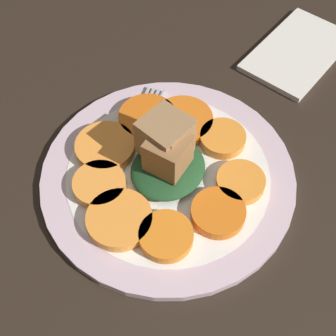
# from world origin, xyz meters

# --- Properties ---
(table_slab) EXTENTS (1.20, 1.20, 0.02)m
(table_slab) POSITION_xyz_m (0.00, 0.00, 0.01)
(table_slab) COLOR black
(table_slab) RESTS_ON ground
(plate) EXTENTS (0.29, 0.29, 0.01)m
(plate) POSITION_xyz_m (0.00, 0.00, 0.03)
(plate) COLOR silver
(plate) RESTS_ON table_slab
(carrot_slice_0) EXTENTS (0.06, 0.06, 0.01)m
(carrot_slice_0) POSITION_xyz_m (0.06, -0.05, 0.04)
(carrot_slice_0) COLOR #F9953A
(carrot_slice_0) RESTS_ON plate
(carrot_slice_1) EXTENTS (0.07, 0.07, 0.01)m
(carrot_slice_1) POSITION_xyz_m (0.08, 0.00, 0.04)
(carrot_slice_1) COLOR orange
(carrot_slice_1) RESTS_ON plate
(carrot_slice_2) EXTENTS (0.06, 0.06, 0.01)m
(carrot_slice_2) POSITION_xyz_m (0.06, 0.05, 0.04)
(carrot_slice_2) COLOR orange
(carrot_slice_2) RESTS_ON plate
(carrot_slice_3) EXTENTS (0.06, 0.06, 0.01)m
(carrot_slice_3) POSITION_xyz_m (0.01, 0.08, 0.04)
(carrot_slice_3) COLOR orange
(carrot_slice_3) RESTS_ON plate
(carrot_slice_4) EXTENTS (0.05, 0.05, 0.01)m
(carrot_slice_4) POSITION_xyz_m (-0.04, 0.07, 0.04)
(carrot_slice_4) COLOR orange
(carrot_slice_4) RESTS_ON plate
(carrot_slice_5) EXTENTS (0.05, 0.05, 0.01)m
(carrot_slice_5) POSITION_xyz_m (-0.08, 0.02, 0.04)
(carrot_slice_5) COLOR orange
(carrot_slice_5) RESTS_ON plate
(carrot_slice_6) EXTENTS (0.07, 0.07, 0.01)m
(carrot_slice_6) POSITION_xyz_m (-0.07, -0.03, 0.04)
(carrot_slice_6) COLOR orange
(carrot_slice_6) RESTS_ON plate
(carrot_slice_7) EXTENTS (0.07, 0.07, 0.01)m
(carrot_slice_7) POSITION_xyz_m (-0.04, -0.07, 0.04)
(carrot_slice_7) COLOR orange
(carrot_slice_7) RESTS_ON plate
(carrot_slice_8) EXTENTS (0.07, 0.07, 0.01)m
(carrot_slice_8) POSITION_xyz_m (0.02, -0.08, 0.04)
(carrot_slice_8) COLOR #F99438
(carrot_slice_8) RESTS_ON plate
(center_pile) EXTENTS (0.09, 0.08, 0.07)m
(center_pile) POSITION_xyz_m (-0.01, -0.01, 0.06)
(center_pile) COLOR #1E4723
(center_pile) RESTS_ON plate
(fork) EXTENTS (0.18, 0.08, 0.00)m
(fork) POSITION_xyz_m (-0.01, -0.06, 0.03)
(fork) COLOR #B2B2B7
(fork) RESTS_ON plate
(napkin) EXTENTS (0.16, 0.10, 0.01)m
(napkin) POSITION_xyz_m (-0.28, 0.01, 0.02)
(napkin) COLOR silver
(napkin) RESTS_ON table_slab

